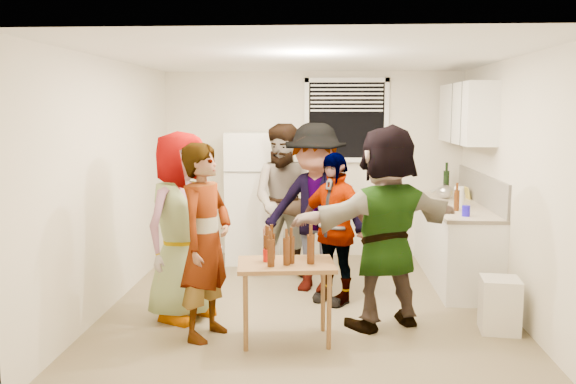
# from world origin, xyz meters

# --- Properties ---
(room) EXTENTS (4.00, 4.50, 2.50)m
(room) POSITION_xyz_m (0.00, 0.00, 0.00)
(room) COLOR silver
(room) RESTS_ON ground
(window) EXTENTS (1.12, 0.10, 1.06)m
(window) POSITION_xyz_m (0.45, 2.21, 1.85)
(window) COLOR white
(window) RESTS_ON room
(refrigerator) EXTENTS (0.70, 0.70, 1.70)m
(refrigerator) POSITION_xyz_m (-0.75, 1.88, 0.85)
(refrigerator) COLOR white
(refrigerator) RESTS_ON ground
(counter_lower) EXTENTS (0.60, 2.20, 0.86)m
(counter_lower) POSITION_xyz_m (1.70, 1.15, 0.43)
(counter_lower) COLOR white
(counter_lower) RESTS_ON ground
(countertop) EXTENTS (0.64, 2.22, 0.04)m
(countertop) POSITION_xyz_m (1.70, 1.15, 0.88)
(countertop) COLOR beige
(countertop) RESTS_ON counter_lower
(backsplash) EXTENTS (0.03, 2.20, 0.36)m
(backsplash) POSITION_xyz_m (1.99, 1.15, 1.08)
(backsplash) COLOR #ACA79D
(backsplash) RESTS_ON countertop
(upper_cabinets) EXTENTS (0.34, 1.60, 0.70)m
(upper_cabinets) POSITION_xyz_m (1.83, 1.35, 1.95)
(upper_cabinets) COLOR white
(upper_cabinets) RESTS_ON room
(kettle) EXTENTS (0.27, 0.24, 0.20)m
(kettle) POSITION_xyz_m (1.65, 1.56, 0.90)
(kettle) COLOR silver
(kettle) RESTS_ON countertop
(paper_towel) EXTENTS (0.11, 0.11, 0.23)m
(paper_towel) POSITION_xyz_m (1.68, 0.91, 0.90)
(paper_towel) COLOR white
(paper_towel) RESTS_ON countertop
(wine_bottle) EXTENTS (0.08, 0.08, 0.30)m
(wine_bottle) POSITION_xyz_m (1.75, 1.99, 0.90)
(wine_bottle) COLOR black
(wine_bottle) RESTS_ON countertop
(beer_bottle_counter) EXTENTS (0.06, 0.06, 0.23)m
(beer_bottle_counter) POSITION_xyz_m (1.60, 0.65, 0.90)
(beer_bottle_counter) COLOR #47230C
(beer_bottle_counter) RESTS_ON countertop
(blue_cup) EXTENTS (0.08, 0.08, 0.11)m
(blue_cup) POSITION_xyz_m (1.62, 0.30, 0.90)
(blue_cup) COLOR #1B0DD2
(blue_cup) RESTS_ON countertop
(picture_frame) EXTENTS (0.02, 0.18, 0.15)m
(picture_frame) POSITION_xyz_m (1.92, 1.54, 0.97)
(picture_frame) COLOR gold
(picture_frame) RESTS_ON countertop
(trash_bin) EXTENTS (0.37, 0.37, 0.49)m
(trash_bin) POSITION_xyz_m (1.75, -0.59, 0.25)
(trash_bin) COLOR silver
(trash_bin) RESTS_ON ground
(serving_table) EXTENTS (0.88, 0.64, 0.70)m
(serving_table) POSITION_xyz_m (-0.17, -0.93, 0.00)
(serving_table) COLOR brown
(serving_table) RESTS_ON ground
(beer_bottle_table) EXTENTS (0.07, 0.07, 0.25)m
(beer_bottle_table) POSITION_xyz_m (0.05, -0.95, 0.70)
(beer_bottle_table) COLOR #47230C
(beer_bottle_table) RESTS_ON serving_table
(red_cup) EXTENTS (0.08, 0.08, 0.11)m
(red_cup) POSITION_xyz_m (-0.33, -0.89, 0.70)
(red_cup) COLOR #BA1509
(red_cup) RESTS_ON serving_table
(guest_grey) EXTENTS (1.99, 1.69, 0.57)m
(guest_grey) POSITION_xyz_m (-1.19, -0.39, 0.00)
(guest_grey) COLOR gray
(guest_grey) RESTS_ON ground
(guest_stripe) EXTENTS (1.83, 1.20, 0.41)m
(guest_stripe) POSITION_xyz_m (-0.87, -0.87, 0.00)
(guest_stripe) COLOR #141933
(guest_stripe) RESTS_ON ground
(guest_back_left) EXTENTS (1.14, 1.94, 0.69)m
(guest_back_left) POSITION_xyz_m (-0.27, 1.11, 0.00)
(guest_back_left) COLOR brown
(guest_back_left) RESTS_ON ground
(guest_back_right) EXTENTS (1.70, 2.13, 0.69)m
(guest_back_right) POSITION_xyz_m (0.06, 0.58, 0.00)
(guest_back_right) COLOR #38393C
(guest_back_right) RESTS_ON ground
(guest_black) EXTENTS (1.71, 1.79, 0.38)m
(guest_black) POSITION_xyz_m (0.26, 0.18, 0.00)
(guest_black) COLOR black
(guest_black) RESTS_ON ground
(guest_orange) EXTENTS (2.39, 2.45, 0.55)m
(guest_orange) POSITION_xyz_m (0.72, -0.50, 0.00)
(guest_orange) COLOR #C5814B
(guest_orange) RESTS_ON ground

